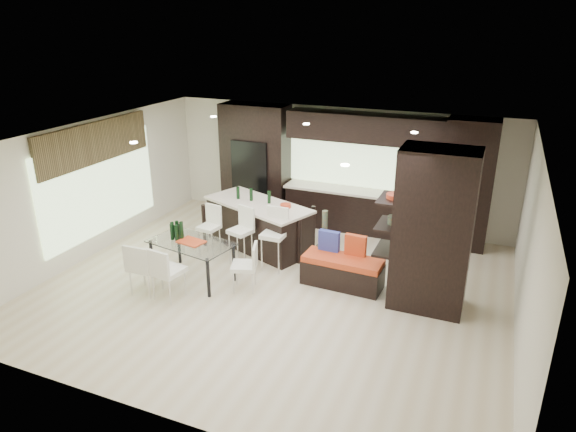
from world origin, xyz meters
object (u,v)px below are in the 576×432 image
at_px(chair_near, 168,274).
at_px(chair_far, 145,269).
at_px(kitchen_island, 259,225).
at_px(stool_right, 274,245).
at_px(floor_vase, 324,242).
at_px(stool_mid, 241,241).
at_px(stool_left, 209,236).
at_px(bench, 342,272).
at_px(chair_end, 244,269).
at_px(dining_table, 193,261).

bearing_deg(chair_near, chair_far, -171.92).
relative_size(kitchen_island, chair_near, 2.61).
height_order(kitchen_island, chair_near, kitchen_island).
bearing_deg(stool_right, chair_far, -135.05).
bearing_deg(floor_vase, stool_right, -166.41).
distance_m(stool_mid, floor_vase, 1.67).
bearing_deg(kitchen_island, stool_left, -111.01).
bearing_deg(bench, floor_vase, 145.40).
height_order(stool_mid, bench, stool_mid).
distance_m(chair_far, chair_end, 1.72).
height_order(floor_vase, chair_far, floor_vase).
bearing_deg(floor_vase, dining_table, -151.46).
xyz_separation_m(stool_right, chair_far, (-1.70, -1.69, -0.04)).
relative_size(kitchen_island, bench, 1.63).
bearing_deg(chair_end, chair_near, 106.19).
bearing_deg(chair_near, floor_vase, 50.03).
bearing_deg(kitchen_island, floor_vase, 1.40).
bearing_deg(stool_mid, stool_right, 15.60).
bearing_deg(kitchen_island, chair_near, -80.03).
bearing_deg(chair_near, stool_mid, 81.97).
bearing_deg(floor_vase, stool_mid, -172.73).
height_order(bench, chair_far, chair_far).
bearing_deg(stool_mid, chair_far, -102.97).
height_order(floor_vase, chair_end, floor_vase).
bearing_deg(kitchen_island, stool_mid, -68.81).
distance_m(bench, floor_vase, 0.69).
bearing_deg(kitchen_island, stool_right, -27.56).
height_order(kitchen_island, bench, kitchen_island).
bearing_deg(chair_end, chair_far, 96.87).
distance_m(kitchen_island, dining_table, 1.84).
relative_size(stool_left, bench, 0.60).
xyz_separation_m(bench, chair_far, (-3.10, -1.56, 0.17)).
xyz_separation_m(chair_far, chair_end, (1.54, 0.75, -0.04)).
xyz_separation_m(kitchen_island, chair_end, (0.56, -1.76, -0.09)).
bearing_deg(dining_table, stool_right, 48.20).
xyz_separation_m(stool_right, dining_table, (-1.22, -0.94, -0.12)).
bearing_deg(dining_table, stool_mid, 72.91).
bearing_deg(stool_left, chair_end, -29.01).
bearing_deg(bench, dining_table, -160.40).
relative_size(floor_vase, chair_end, 1.56).
relative_size(stool_mid, dining_table, 0.59).
xyz_separation_m(chair_near, chair_far, (-0.48, 0.00, -0.00)).
bearing_deg(stool_mid, bench, 12.77).
bearing_deg(stool_right, floor_vase, 13.55).
bearing_deg(chair_far, stool_left, 79.56).
distance_m(stool_mid, chair_near, 1.78).
xyz_separation_m(stool_left, floor_vase, (2.37, 0.20, 0.20)).
xyz_separation_m(kitchen_island, bench, (2.12, -0.95, -0.21)).
height_order(stool_mid, chair_end, stool_mid).
relative_size(stool_left, dining_table, 0.56).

